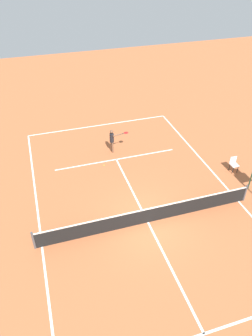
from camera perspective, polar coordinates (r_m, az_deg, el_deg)
name	(u,v)px	position (r m, az deg, el deg)	size (l,w,h in m)	color
ground_plane	(148,222)	(16.37, 3.96, -9.69)	(60.00, 60.00, 0.00)	#B76038
court_lines	(148,222)	(16.37, 3.96, -9.69)	(10.68, 21.41, 0.01)	white
tennis_net	(148,215)	(16.02, 4.03, -8.46)	(11.28, 0.10, 1.07)	#4C4C51
player_serving	(113,139)	(20.89, -2.43, 5.23)	(1.29, 0.45, 1.65)	brown
tennis_ball	(104,165)	(20.08, -3.98, 0.51)	(0.07, 0.07, 0.07)	#CCE033
courtside_chair_mid	(234,164)	(20.41, 18.81, 0.76)	(0.44, 0.46, 0.95)	#262626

